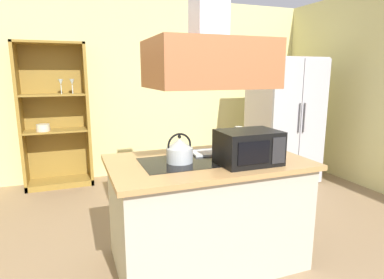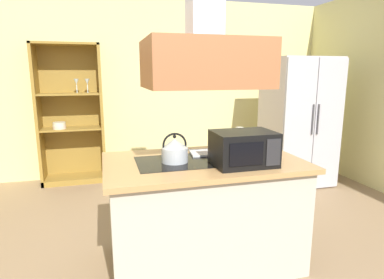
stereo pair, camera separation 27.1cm
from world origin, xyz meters
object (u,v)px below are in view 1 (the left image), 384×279
kettle (179,150)px  wine_glass_on_counter (238,132)px  cutting_board (211,152)px  microwave (248,147)px  refrigerator (284,120)px  dish_cabinet (56,123)px

kettle → wine_glass_on_counter: bearing=21.8°
cutting_board → microwave: bearing=-71.5°
microwave → cutting_board: bearing=108.5°
refrigerator → kettle: bearing=-143.4°
microwave → kettle: bearing=156.3°
refrigerator → microwave: bearing=-132.6°
kettle → microwave: 0.54m
refrigerator → kettle: size_ratio=7.70×
refrigerator → wine_glass_on_counter: bearing=-138.2°
refrigerator → cutting_board: size_ratio=5.30×
wine_glass_on_counter → refrigerator: bearing=41.8°
dish_cabinet → cutting_board: 2.71m
kettle → cutting_board: (0.36, 0.19, -0.09)m
kettle → microwave: microwave is taller
kettle → wine_glass_on_counter: size_ratio=1.14×
kettle → microwave: size_ratio=0.51×
refrigerator → dish_cabinet: 3.27m
dish_cabinet → kettle: bearing=-69.0°
refrigerator → dish_cabinet: bearing=163.3°
kettle → cutting_board: 0.41m
cutting_board → wine_glass_on_counter: 0.35m
wine_glass_on_counter → cutting_board: bearing=-165.9°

